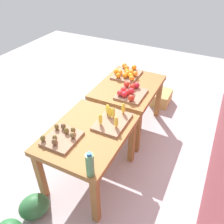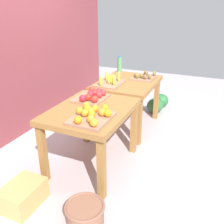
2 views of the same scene
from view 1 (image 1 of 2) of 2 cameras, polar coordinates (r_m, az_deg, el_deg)
ground_plane at (r=3.37m, az=-0.22°, el=-8.53°), size 8.00×8.00×0.00m
display_table_left at (r=3.39m, az=4.00°, el=5.01°), size 1.04×0.80×0.72m
display_table_right at (r=2.59m, az=-5.82°, el=-6.59°), size 1.04×0.80×0.72m
orange_bin at (r=3.56m, az=3.62°, el=9.38°), size 0.45×0.39×0.11m
apple_bin at (r=3.09m, az=4.31°, el=4.82°), size 0.41×0.34×0.11m
banana_crate at (r=2.61m, az=0.03°, el=-1.82°), size 0.44×0.32×0.17m
kiwi_bin at (r=2.46m, az=-12.14°, el=-5.92°), size 0.36×0.32×0.10m
water_bottle at (r=2.03m, az=-5.39°, el=-12.64°), size 0.07×0.07×0.26m
watermelon_pile at (r=2.72m, az=-20.63°, el=-22.92°), size 0.64×0.39×0.26m
wicker_basket at (r=4.41m, az=3.69°, el=5.32°), size 0.35×0.35×0.21m
cardboard_produce_box at (r=4.27m, az=11.89°, el=3.43°), size 0.40×0.30×0.22m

